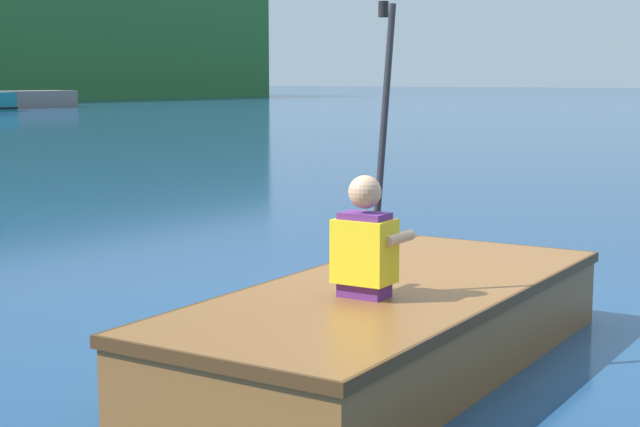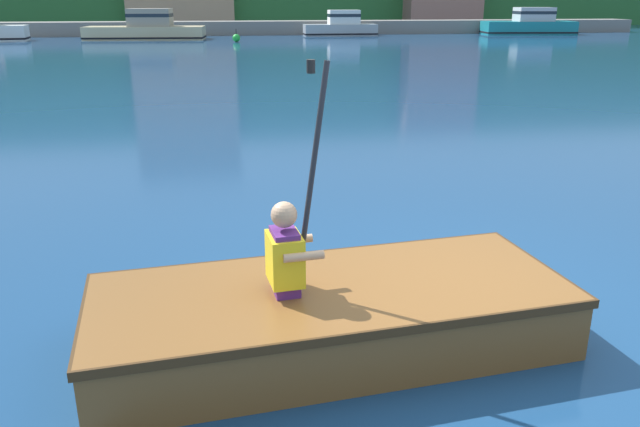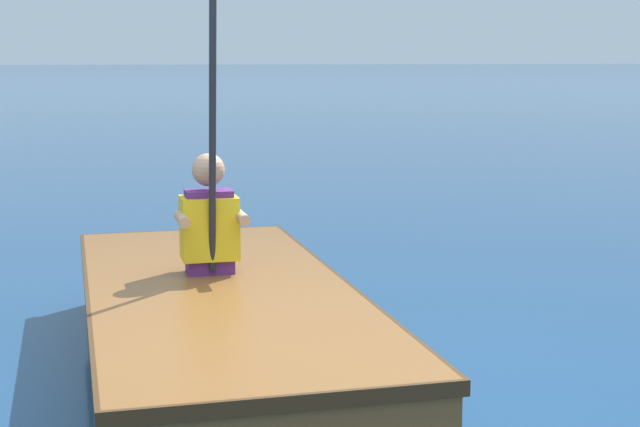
% 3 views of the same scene
% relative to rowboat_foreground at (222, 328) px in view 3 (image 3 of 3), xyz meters
% --- Properties ---
extents(rowboat_foreground, '(3.42, 1.61, 0.45)m').
position_rel_rowboat_foreground_xyz_m(rowboat_foreground, '(0.00, 0.00, 0.00)').
color(rowboat_foreground, brown).
rests_on(rowboat_foreground, ground).
extents(person_paddler, '(0.42, 0.38, 1.49)m').
position_rel_rowboat_foreground_xyz_m(person_paddler, '(-0.36, -0.04, 0.49)').
color(person_paddler, '#592672').
rests_on(person_paddler, rowboat_foreground).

